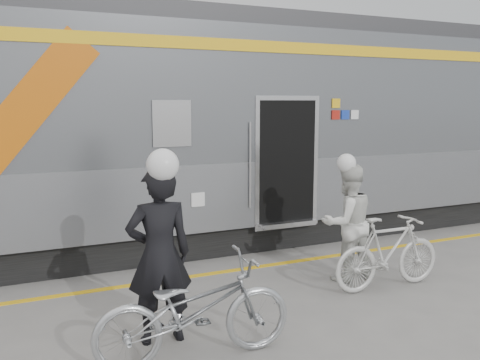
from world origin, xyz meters
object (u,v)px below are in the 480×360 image
woman (347,222)px  bicycle_right (388,252)px  man (159,255)px  bicycle_left (194,310)px

woman → bicycle_right: size_ratio=0.99×
man → woman: 3.11m
man → woman: size_ratio=1.13×
woman → man: bearing=16.4°
man → bicycle_right: man is taller
bicycle_left → woman: size_ratio=1.19×
bicycle_right → bicycle_left: bearing=106.0°
bicycle_left → man: bearing=23.4°
bicycle_left → bicycle_right: (3.10, 0.80, -0.02)m
man → woman: bearing=-161.6°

